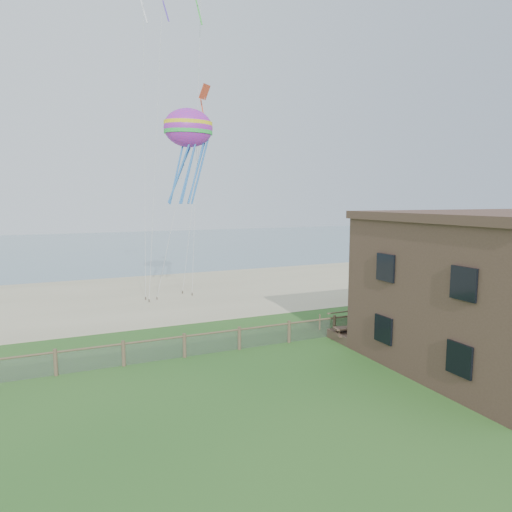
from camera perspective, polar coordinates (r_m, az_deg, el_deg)
name	(u,v)px	position (r m, az deg, el deg)	size (l,w,h in m)	color
ground	(293,393)	(19.86, 4.62, -16.66)	(160.00, 160.00, 0.00)	#26561D
sand_beach	(170,293)	(39.75, -10.70, -4.63)	(72.00, 20.00, 0.02)	tan
ocean	(111,246)	(82.80, -17.68, 1.21)	(160.00, 68.00, 0.02)	slate
chainlink_fence	(239,340)	(24.77, -2.10, -10.40)	(36.20, 0.20, 1.25)	brown
motel_deck	(437,323)	(31.16, 21.68, -7.81)	(15.00, 2.00, 0.50)	brown
picnic_table	(349,334)	(26.90, 11.53, -9.52)	(1.73, 1.31, 0.73)	brown
octopus_kite	(189,154)	(34.38, -8.39, 12.45)	(3.58, 2.53, 7.36)	#F0266D
kite_red	(205,102)	(35.87, -6.43, 18.63)	(1.11, 0.70, 2.51)	#D94526
kite_green	(201,1)	(36.58, -6.88, 29.05)	(1.03, 0.70, 2.56)	green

